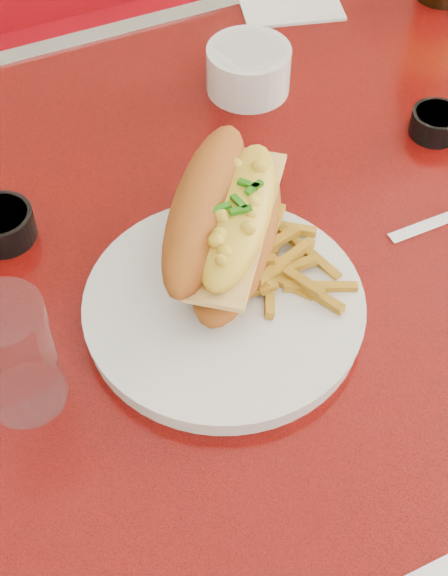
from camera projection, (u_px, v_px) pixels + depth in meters
name	position (u px, v px, depth m)	size (l,w,h in m)	color
ground	(307.00, 487.00, 1.49)	(8.00, 8.00, 0.00)	beige
diner_table	(346.00, 279.00, 1.02)	(1.23, 0.83, 0.77)	#BA100B
booth_bench_far	(137.00, 111.00, 1.73)	(1.20, 0.51, 0.90)	maroon
dinner_plate	(224.00, 307.00, 0.77)	(0.31, 0.31, 0.02)	silver
mac_hoagie	(226.00, 219.00, 0.77)	(0.23, 0.25, 0.10)	#A1521A
fries_pile	(272.00, 253.00, 0.78)	(0.12, 0.11, 0.03)	gold
fork	(249.00, 245.00, 0.81)	(0.02, 0.13, 0.00)	silver
gravy_ramekin	(249.00, 68.00, 0.98)	(0.12, 0.12, 0.06)	silver
sauce_cup_left	(2.00, 224.00, 0.83)	(0.07, 0.07, 0.03)	black
sauce_cup_right	(436.00, 122.00, 0.93)	(0.07, 0.07, 0.03)	black
water_tumbler	(15.00, 356.00, 0.67)	(0.07, 0.07, 0.12)	#A3BCD2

